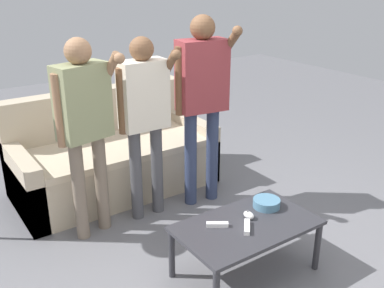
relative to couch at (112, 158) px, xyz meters
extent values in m
plane|color=slate|center=(0.10, -1.42, -0.31)|extent=(12.00, 12.00, 0.00)
cube|color=#B7A88E|center=(0.00, -0.05, -0.09)|extent=(1.83, 0.89, 0.43)
cube|color=#C6B59A|center=(0.00, -0.12, 0.15)|extent=(1.55, 0.77, 0.06)
cube|color=#B7A88E|center=(0.00, 0.31, 0.36)|extent=(1.83, 0.18, 0.49)
cube|color=#B7A88E|center=(-0.85, -0.05, -0.02)|extent=(0.14, 0.89, 0.58)
cube|color=#B7A88E|center=(0.85, -0.05, -0.02)|extent=(0.14, 0.89, 0.58)
cube|color=#2D2D33|center=(0.19, -1.72, 0.07)|extent=(0.95, 0.56, 0.03)
cylinder|color=#2D2D33|center=(0.63, -1.97, -0.12)|extent=(0.04, 0.04, 0.37)
cylinder|color=#2D2D33|center=(-0.25, -1.47, -0.12)|extent=(0.04, 0.04, 0.37)
cylinder|color=#2D2D33|center=(0.63, -1.47, -0.12)|extent=(0.04, 0.04, 0.37)
cylinder|color=teal|center=(0.46, -1.63, 0.11)|extent=(0.19, 0.19, 0.06)
ellipsoid|color=white|center=(0.25, -1.67, 0.11)|extent=(0.06, 0.09, 0.05)
cylinder|color=#4C4C51|center=(0.25, -1.66, 0.14)|extent=(0.02, 0.02, 0.01)
cylinder|color=#756656|center=(-0.57, -0.66, 0.10)|extent=(0.10, 0.10, 0.81)
cylinder|color=#756656|center=(-0.37, -0.62, 0.10)|extent=(0.10, 0.10, 0.81)
cube|color=gray|center=(-0.47, -0.64, 0.78)|extent=(0.42, 0.28, 0.56)
sphere|color=#936B4C|center=(-0.47, -0.64, 1.15)|extent=(0.19, 0.19, 0.19)
cylinder|color=#936B4C|center=(-0.66, -0.68, 0.76)|extent=(0.07, 0.07, 0.53)
cylinder|color=gray|center=(-0.29, -0.60, 0.89)|extent=(0.07, 0.07, 0.26)
cylinder|color=#936B4C|center=(-0.26, -0.70, 1.02)|extent=(0.11, 0.22, 0.25)
sphere|color=#936B4C|center=(-0.24, -0.81, 1.10)|extent=(0.08, 0.08, 0.08)
cylinder|color=#47474C|center=(-0.07, -0.64, 0.09)|extent=(0.10, 0.10, 0.79)
cylinder|color=#47474C|center=(0.12, -0.64, 0.09)|extent=(0.10, 0.10, 0.79)
cube|color=beige|center=(0.02, -0.64, 0.76)|extent=(0.38, 0.20, 0.54)
sphere|color=brown|center=(0.02, -0.64, 1.11)|extent=(0.19, 0.19, 0.19)
cylinder|color=brown|center=(-0.16, -0.64, 0.73)|extent=(0.07, 0.07, 0.51)
cylinder|color=beige|center=(0.21, -0.64, 0.86)|extent=(0.07, 0.07, 0.26)
cylinder|color=brown|center=(0.21, -0.74, 1.00)|extent=(0.06, 0.22, 0.24)
sphere|color=brown|center=(0.21, -0.83, 1.08)|extent=(0.08, 0.08, 0.08)
cylinder|color=#2D3856|center=(0.44, -0.68, 0.12)|extent=(0.11, 0.11, 0.86)
cylinder|color=#2D3856|center=(0.65, -0.71, 0.12)|extent=(0.11, 0.11, 0.86)
cube|color=brown|center=(0.55, -0.70, 0.85)|extent=(0.44, 0.27, 0.59)
sphere|color=brown|center=(0.55, -0.70, 1.24)|extent=(0.20, 0.20, 0.20)
cylinder|color=brown|center=(0.34, -0.67, 0.83)|extent=(0.08, 0.08, 0.56)
cylinder|color=brown|center=(0.75, -0.72, 0.97)|extent=(0.08, 0.08, 0.28)
cylinder|color=brown|center=(0.74, -0.82, 1.12)|extent=(0.10, 0.26, 0.24)
sphere|color=brown|center=(0.72, -0.92, 1.22)|extent=(0.08, 0.08, 0.08)
cube|color=white|center=(0.00, -1.64, 0.10)|extent=(0.14, 0.11, 0.03)
cylinder|color=silver|center=(-0.02, -1.62, 0.12)|extent=(0.01, 0.01, 0.00)
cube|color=silver|center=(0.04, -1.66, 0.12)|extent=(0.02, 0.02, 0.00)
cube|color=white|center=(0.15, -1.77, 0.10)|extent=(0.13, 0.15, 0.03)
cylinder|color=silver|center=(0.17, -1.75, 0.12)|extent=(0.01, 0.01, 0.00)
cube|color=silver|center=(0.12, -1.81, 0.12)|extent=(0.02, 0.02, 0.00)
camera|label=1|loc=(-1.56, -3.63, 1.68)|focal=41.54mm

